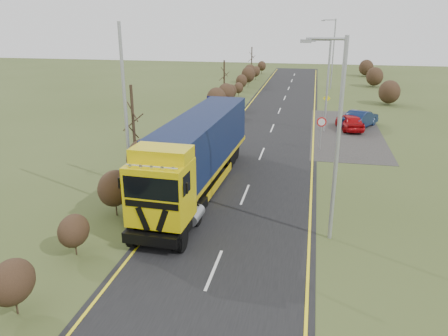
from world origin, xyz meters
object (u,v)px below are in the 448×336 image
car_red_hatchback (350,122)px  car_blue_sedan (360,119)px  speed_sign (321,127)px  lorry (198,150)px  streetlight_near (336,134)px

car_red_hatchback → car_blue_sedan: (1.01, 1.16, 0.06)m
car_blue_sedan → speed_sign: speed_sign is taller
lorry → car_red_hatchback: (9.62, 16.68, -1.72)m
streetlight_near → lorry: bearing=148.3°
lorry → speed_sign: size_ratio=6.03×
car_blue_sedan → streetlight_near: size_ratio=0.54×
streetlight_near → speed_sign: streetlight_near is taller
car_blue_sedan → streetlight_near: (-3.35, -22.35, 4.12)m
car_blue_sedan → speed_sign: (-3.64, -8.31, 1.04)m
streetlight_near → speed_sign: size_ratio=3.46×
lorry → car_red_hatchback: bearing=62.5°
car_blue_sedan → streetlight_near: bearing=108.3°
car_blue_sedan → speed_sign: size_ratio=1.86×
streetlight_near → speed_sign: 14.38m
lorry → speed_sign: (7.00, 9.54, -0.61)m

